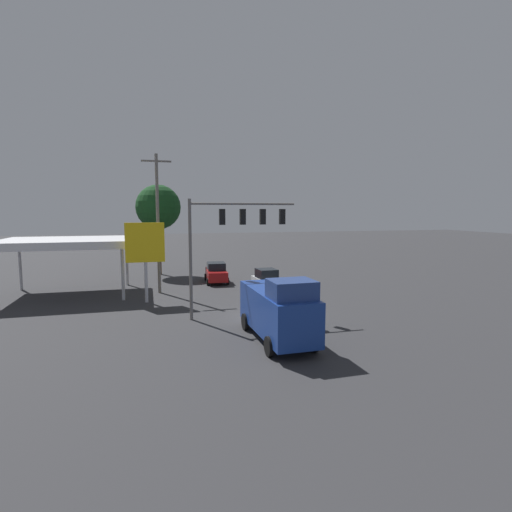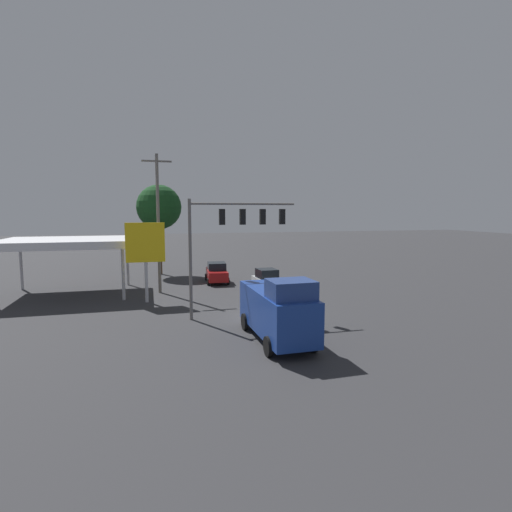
% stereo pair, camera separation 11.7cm
% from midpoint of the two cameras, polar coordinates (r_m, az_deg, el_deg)
% --- Properties ---
extents(ground_plane, '(200.00, 200.00, 0.00)m').
position_cam_midpoint_polar(ground_plane, '(26.27, 1.02, -8.65)').
color(ground_plane, '#2D2D30').
extents(traffic_signal_assembly, '(6.91, 0.43, 7.60)m').
position_cam_midpoint_polar(traffic_signal_assembly, '(25.44, -3.55, 3.97)').
color(traffic_signal_assembly, slate).
rests_on(traffic_signal_assembly, ground).
extents(utility_pole, '(2.40, 0.26, 11.48)m').
position_cam_midpoint_polar(utility_pole, '(34.05, -13.94, 4.89)').
color(utility_pole, slate).
rests_on(utility_pole, ground).
extents(gas_station_canopy, '(10.04, 7.81, 4.59)m').
position_cam_midpoint_polar(gas_station_canopy, '(35.87, -25.48, 1.67)').
color(gas_station_canopy, silver).
rests_on(gas_station_canopy, ground).
extents(price_sign, '(2.84, 0.27, 6.00)m').
position_cam_midpoint_polar(price_sign, '(30.77, -15.67, 1.47)').
color(price_sign, '#B7B7BC').
rests_on(price_sign, ground).
extents(hatchback_crossing, '(2.17, 3.91, 1.97)m').
position_cam_midpoint_polar(hatchback_crossing, '(33.70, 1.55, -3.64)').
color(hatchback_crossing, silver).
rests_on(hatchback_crossing, ground).
extents(sedan_far, '(2.30, 4.51, 1.93)m').
position_cam_midpoint_polar(sedan_far, '(38.61, -5.79, -2.37)').
color(sedan_far, maroon).
rests_on(sedan_far, ground).
extents(delivery_truck, '(2.67, 6.85, 3.58)m').
position_cam_midpoint_polar(delivery_truck, '(21.16, 3.01, -7.64)').
color(delivery_truck, navy).
rests_on(delivery_truck, ground).
extents(street_tree, '(4.76, 4.76, 9.66)m').
position_cam_midpoint_polar(street_tree, '(44.26, -13.86, 6.78)').
color(street_tree, '#4C331E').
rests_on(street_tree, ground).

